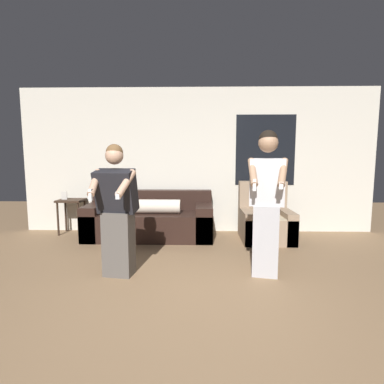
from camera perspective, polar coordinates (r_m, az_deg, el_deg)
ground_plane at (r=2.75m, az=0.68°, el=-24.63°), size 14.00×14.00×0.00m
wall_back at (r=5.69m, az=1.26°, el=5.98°), size 6.63×0.07×2.70m
couch at (r=5.39m, az=-8.02°, el=-5.32°), size 2.20×0.89×0.81m
armchair at (r=5.36m, az=13.77°, el=-5.40°), size 0.84×0.88×0.99m
side_table at (r=6.00m, az=-22.03°, el=-2.42°), size 0.46×0.40×0.79m
person_left at (r=3.66m, az=-14.11°, el=-3.67°), size 0.51×0.55×1.58m
person_right at (r=3.65m, az=14.00°, el=-1.88°), size 0.47×0.52×1.74m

